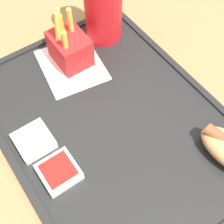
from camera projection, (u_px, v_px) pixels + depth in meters
name	position (u px, v px, depth m)	size (l,w,h in m)	color
ground_plane	(112.00, 213.00, 1.18)	(8.00, 8.00, 0.00)	#ADA393
dining_table	(112.00, 178.00, 0.87)	(1.34, 1.20, 0.74)	olive
food_tray	(112.00, 123.00, 0.53)	(0.47, 0.35, 0.01)	black
paper_napkin	(72.00, 65.00, 0.59)	(0.14, 0.13, 0.00)	white
fries_carton	(70.00, 48.00, 0.57)	(0.07, 0.06, 0.11)	red
sauce_cup_mayo	(34.00, 141.00, 0.50)	(0.06, 0.06, 0.02)	silver
sauce_cup_ketchup	(59.00, 172.00, 0.47)	(0.06, 0.06, 0.02)	silver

